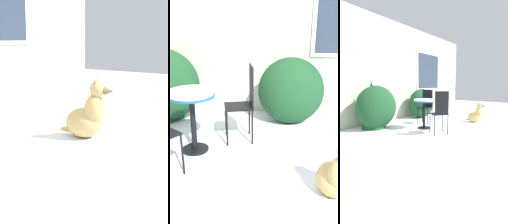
# 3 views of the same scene
# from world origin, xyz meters

# --- Properties ---
(ground_plane) EXTENTS (16.00, 16.00, 0.00)m
(ground_plane) POSITION_xyz_m (0.00, 0.00, 0.00)
(ground_plane) COLOR white
(dog) EXTENTS (0.46, 0.61, 0.65)m
(dog) POSITION_xyz_m (0.87, -0.23, 0.24)
(dog) COLOR tan
(dog) RESTS_ON ground_plane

